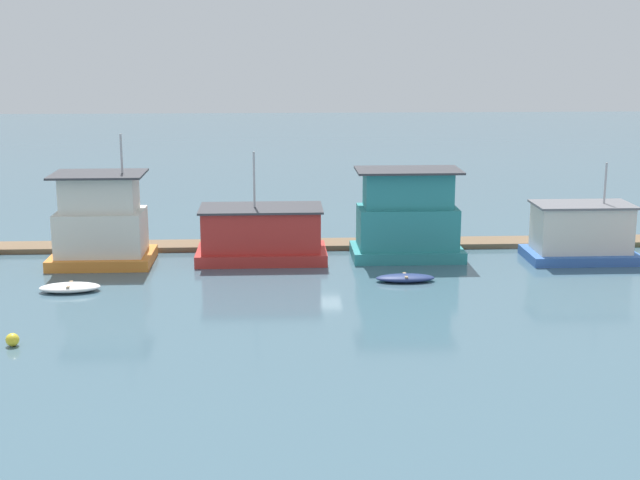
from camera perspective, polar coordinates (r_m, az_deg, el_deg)
The scene contains 9 objects.
ground_plane at distance 49.93m, azimuth -0.06°, elevation -1.31°, with size 200.00×200.00×0.00m, color #426070.
dock_walkway at distance 53.11m, azimuth -0.23°, elevation -0.28°, with size 59.60×2.13×0.30m, color brown.
houseboat_orange at distance 50.19m, azimuth -13.84°, elevation 0.96°, with size 5.51×4.06×7.16m.
houseboat_red at distance 49.85m, azimuth -3.77°, elevation 0.33°, with size 7.22×3.90×6.11m.
houseboat_teal at distance 50.28m, azimuth 5.61°, elevation 1.33°, with size 6.22×3.57×5.07m.
houseboat_blue at distance 51.87m, azimuth 16.37°, elevation 0.39°, with size 6.07×3.60×5.49m.
dinghy_white at distance 45.51m, azimuth -15.72°, elevation -2.94°, with size 3.06×1.64×0.42m.
dinghy_navy at distance 45.79m, azimuth 5.48°, elevation -2.43°, with size 3.02×1.18×0.38m.
buoy_yellow at distance 38.31m, azimuth -19.08°, elevation -6.05°, with size 0.54×0.54×0.54m, color yellow.
Camera 1 is at (-2.35, -48.36, 12.22)m, focal length 50.00 mm.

